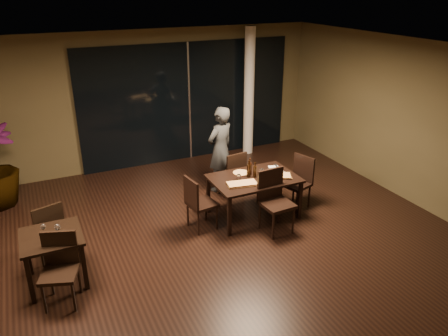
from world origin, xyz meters
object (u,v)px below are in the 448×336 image
Objects in this scene: chair_main_far at (233,172)px; bottle_c at (250,167)px; chair_main_near at (274,197)px; chair_side_near at (60,264)px; diner at (220,149)px; chair_main_left at (197,201)px; chair_main_right at (299,179)px; bottle_b at (255,170)px; chair_side_far at (48,229)px; main_table at (254,181)px; bottle_a at (249,169)px; side_table at (52,244)px.

bottle_c reaches higher than chair_main_far.
chair_main_near reaches higher than chair_side_near.
chair_main_left is at bearing 30.29° from diner.
chair_main_right is 3.52× the size of bottle_b.
chair_side_far is (-3.41, -0.70, 0.00)m from chair_main_far.
main_table is at bearing -108.88° from chair_main_right.
bottle_c is (-0.00, -0.66, 0.38)m from chair_main_far.
chair_main_left reaches higher than chair_main_far.
chair_main_near is at bearing 25.54° from chair_side_near.
chair_main_right is (0.95, -0.02, -0.13)m from main_table.
chair_side_near is at bearing 76.41° from chair_side_far.
chair_side_near is 0.56× the size of diner.
chair_side_near is at bearing -164.63° from main_table.
bottle_a is 1.01× the size of bottle_c.
chair_main_left is at bearing 30.12° from chair_main_far.
chair_main_right is 1.65m from diner.
chair_side_near is at bearing -162.31° from bottle_c.
chair_main_near is at bearing -0.67° from side_table.
chair_main_right is 0.57× the size of diner.
bottle_b is at bearing 73.24° from diner.
diner is at bearing -46.65° from chair_main_left.
bottle_b is at bearing -79.52° from bottle_c.
chair_main_left is 1.14m from bottle_c.
chair_main_near is (0.09, -1.35, 0.06)m from chair_main_far.
bottle_c is at bearing -117.52° from chair_main_right.
bottle_b reaches higher than main_table.
diner reaches higher than chair_main_near.
chair_main_right reaches higher than chair_side_near.
main_table is at bearing 34.59° from chair_side_near.
chair_main_near reaches higher than bottle_c.
chair_side_far is 0.99× the size of chair_side_near.
chair_side_near is 3.51m from bottle_b.
chair_side_near is at bearing -177.34° from chair_main_near.
chair_main_right is at bearing 131.68° from chair_main_far.
chair_main_far is 1.35m from chair_main_near.
bottle_b is at bearing 8.46° from side_table.
diner is at bearing 93.70° from main_table.
chair_main_right is at bearing 6.34° from side_table.
chair_main_near is 1.10× the size of chair_side_near.
side_table is 2.37m from chair_main_left.
diner is at bearing 90.39° from bottle_a.
chair_main_left is at bearing 152.18° from chair_main_near.
chair_main_far is (3.39, 1.31, -0.10)m from side_table.
chair_main_left is at bearing -179.04° from main_table.
main_table is at bearing 8.37° from side_table.
chair_main_far is 0.76m from bottle_c.
bottle_a reaches higher than bottle_c.
chair_main_left is at bearing 159.66° from chair_side_far.
main_table is 3.43m from chair_side_far.
chair_side_far is 3.12× the size of bottle_c.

